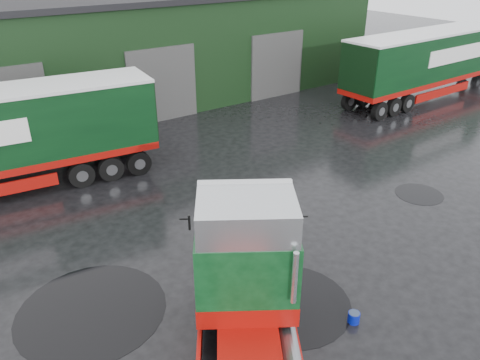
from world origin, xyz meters
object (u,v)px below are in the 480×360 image
at_px(lorry_right, 423,66).
at_px(tree_back_b, 161,10).
at_px(warehouse, 118,46).
at_px(hero_tractor, 250,314).
at_px(wash_bucket, 354,317).

distance_m(lorry_right, tree_back_b, 22.91).
xyz_separation_m(warehouse, hero_tractor, (-6.50, -23.00, -1.23)).
bearing_deg(tree_back_b, lorry_right, -72.16).
height_order(wash_bucket, tree_back_b, tree_back_b).
relative_size(wash_bucket, tree_back_b, 0.04).
distance_m(warehouse, wash_bucket, 23.52).
bearing_deg(wash_bucket, hero_tractor, 178.14).
xyz_separation_m(warehouse, tree_back_b, (8.00, 10.00, 0.59)).
distance_m(wash_bucket, tree_back_b, 35.14).
xyz_separation_m(lorry_right, wash_bucket, (-18.21, -11.35, -1.95)).
height_order(warehouse, tree_back_b, tree_back_b).
distance_m(warehouse, lorry_right, 19.09).
bearing_deg(warehouse, wash_bucket, -97.91).
relative_size(warehouse, lorry_right, 2.03).
xyz_separation_m(hero_tractor, tree_back_b, (14.50, 33.00, 1.82)).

